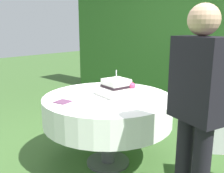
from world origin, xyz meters
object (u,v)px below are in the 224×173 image
at_px(wedding_cake, 117,88).
at_px(napkin_stack, 63,102).
at_px(serving_plate_far, 74,88).
at_px(serving_plate_left, 91,105).
at_px(standing_person, 197,109).
at_px(serving_plate_near, 107,86).
at_px(cake_table, 108,109).

bearing_deg(wedding_cake, napkin_stack, -112.84).
relative_size(serving_plate_far, serving_plate_left, 0.79).
bearing_deg(napkin_stack, wedding_cake, 67.16).
bearing_deg(serving_plate_left, standing_person, 3.59).
xyz_separation_m(napkin_stack, standing_person, (1.24, 0.18, 0.17)).
distance_m(serving_plate_near, standing_person, 1.47).
distance_m(serving_plate_near, serving_plate_far, 0.39).
bearing_deg(wedding_cake, standing_person, -18.74).
height_order(serving_plate_far, napkin_stack, serving_plate_far).
bearing_deg(wedding_cake, serving_plate_far, -170.16).
relative_size(cake_table, standing_person, 0.83).
distance_m(wedding_cake, napkin_stack, 0.57).
distance_m(serving_plate_near, serving_plate_left, 0.73).
height_order(wedding_cake, napkin_stack, wedding_cake).
xyz_separation_m(wedding_cake, napkin_stack, (-0.22, -0.52, -0.07)).
distance_m(cake_table, serving_plate_near, 0.43).
height_order(serving_plate_near, serving_plate_far, same).
bearing_deg(napkin_stack, serving_plate_far, 130.40).
height_order(cake_table, napkin_stack, napkin_stack).
bearing_deg(cake_table, serving_plate_near, 134.80).
relative_size(cake_table, serving_plate_left, 10.50).
height_order(serving_plate_near, standing_person, standing_person).
height_order(cake_table, serving_plate_left, serving_plate_left).
relative_size(cake_table, serving_plate_far, 13.31).
bearing_deg(standing_person, serving_plate_far, 171.29).
distance_m(serving_plate_far, serving_plate_left, 0.70).
bearing_deg(cake_table, napkin_stack, -110.78).
distance_m(serving_plate_left, napkin_stack, 0.30).
bearing_deg(serving_plate_left, cake_table, 107.45).
distance_m(cake_table, napkin_stack, 0.50).
bearing_deg(standing_person, serving_plate_near, 157.74).
bearing_deg(serving_plate_far, standing_person, -8.71).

